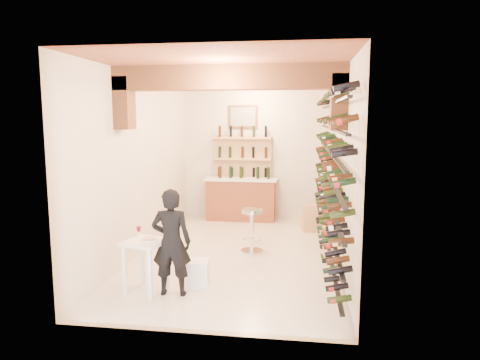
% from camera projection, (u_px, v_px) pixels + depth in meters
% --- Properties ---
extents(ground, '(6.00, 6.00, 0.00)m').
position_uv_depth(ground, '(238.00, 254.00, 7.92)').
color(ground, beige).
rests_on(ground, ground).
extents(room_shell, '(3.52, 6.02, 3.21)m').
position_uv_depth(room_shell, '(235.00, 129.00, 7.34)').
color(room_shell, beige).
rests_on(room_shell, ground).
extents(wine_rack, '(0.32, 5.70, 2.56)m').
position_uv_depth(wine_rack, '(326.00, 170.00, 7.49)').
color(wine_rack, black).
rests_on(wine_rack, ground).
extents(back_counter, '(1.70, 0.62, 1.29)m').
position_uv_depth(back_counter, '(241.00, 198.00, 10.48)').
color(back_counter, brown).
rests_on(back_counter, ground).
extents(back_shelving, '(1.40, 0.31, 2.73)m').
position_uv_depth(back_shelving, '(243.00, 170.00, 10.62)').
color(back_shelving, tan).
rests_on(back_shelving, ground).
extents(tasting_table, '(0.63, 0.63, 0.91)m').
position_uv_depth(tasting_table, '(146.00, 250.00, 6.09)').
color(tasting_table, white).
rests_on(tasting_table, ground).
extents(white_stool, '(0.34, 0.34, 0.39)m').
position_uv_depth(white_stool, '(198.00, 273.00, 6.36)').
color(white_stool, white).
rests_on(white_stool, ground).
extents(person, '(0.57, 0.40, 1.49)m').
position_uv_depth(person, '(171.00, 242.00, 5.99)').
color(person, black).
rests_on(person, ground).
extents(chrome_barstool, '(0.41, 0.41, 0.80)m').
position_uv_depth(chrome_barstool, '(252.00, 227.00, 7.96)').
color(chrome_barstool, silver).
rests_on(chrome_barstool, ground).
extents(crate_lower, '(0.56, 0.44, 0.30)m').
position_uv_depth(crate_lower, '(314.00, 224.00, 9.52)').
color(crate_lower, tan).
rests_on(crate_lower, ground).
extents(crate_upper, '(0.46, 0.33, 0.26)m').
position_uv_depth(crate_upper, '(314.00, 211.00, 9.48)').
color(crate_upper, tan).
rests_on(crate_upper, crate_lower).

